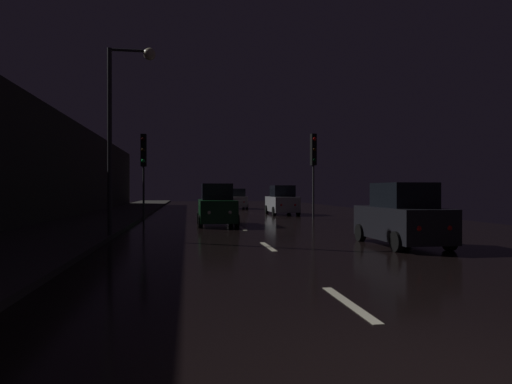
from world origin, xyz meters
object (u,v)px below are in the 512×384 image
(car_parked_right_far, at_px, (282,201))
(car_approaching_headlights, at_px, (217,206))
(streetlamp_overhead, at_px, (123,111))
(traffic_light_far_right, at_px, (314,157))
(car_distant_taillights, at_px, (237,200))
(car_parked_right_near, at_px, (402,217))
(traffic_light_far_left, at_px, (144,157))

(car_parked_right_far, bearing_deg, car_approaching_headlights, 149.81)
(streetlamp_overhead, relative_size, car_parked_right_far, 1.67)
(traffic_light_far_right, xyz_separation_m, car_parked_right_far, (-0.80, 5.31, -2.81))
(streetlamp_overhead, distance_m, car_distant_taillights, 26.18)
(traffic_light_far_right, xyz_separation_m, car_parked_right_near, (-0.80, -12.71, -2.86))
(traffic_light_far_left, xyz_separation_m, car_parked_right_near, (9.26, -13.53, -2.77))
(traffic_light_far_right, height_order, streetlamp_overhead, streetlamp_overhead)
(car_approaching_headlights, relative_size, car_distant_taillights, 1.10)
(streetlamp_overhead, bearing_deg, car_parked_right_near, -20.32)
(streetlamp_overhead, bearing_deg, traffic_light_far_left, 91.53)
(traffic_light_far_left, height_order, car_parked_right_far, traffic_light_far_left)
(traffic_light_far_right, height_order, car_parked_right_far, traffic_light_far_right)
(car_approaching_headlights, bearing_deg, car_parked_right_near, 30.46)
(car_parked_right_far, bearing_deg, streetlamp_overhead, 148.54)
(car_distant_taillights, bearing_deg, car_parked_right_far, -168.41)
(car_parked_right_far, height_order, car_parked_right_near, car_parked_right_far)
(car_approaching_headlights, bearing_deg, traffic_light_far_left, -138.83)
(streetlamp_overhead, distance_m, car_approaching_headlights, 7.68)
(car_approaching_headlights, distance_m, car_distant_taillights, 19.60)
(streetlamp_overhead, height_order, car_approaching_headlights, streetlamp_overhead)
(traffic_light_far_right, distance_m, streetlamp_overhead, 13.59)
(car_approaching_headlights, relative_size, car_parked_right_near, 1.05)
(traffic_light_far_right, distance_m, car_distant_taillights, 16.13)
(car_approaching_headlights, height_order, car_parked_right_near, car_approaching_headlights)
(car_distant_taillights, bearing_deg, streetlamp_overhead, 164.60)
(traffic_light_far_right, xyz_separation_m, streetlamp_overhead, (-9.79, -9.38, 0.84))
(car_approaching_headlights, xyz_separation_m, car_distant_taillights, (3.16, 19.35, -0.09))
(car_parked_right_near, bearing_deg, car_distant_taillights, 4.26)
(traffic_light_far_left, relative_size, car_parked_right_near, 1.28)
(car_distant_taillights, relative_size, car_parked_right_near, 0.95)
(car_approaching_headlights, xyz_separation_m, car_parked_right_far, (5.27, 9.06, 0.00))
(streetlamp_overhead, relative_size, car_distant_taillights, 1.84)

